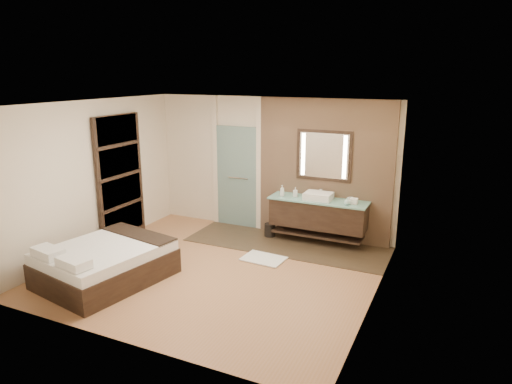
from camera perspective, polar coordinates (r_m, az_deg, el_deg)
The scene contains 15 objects.
floor at distance 7.61m, azimuth -4.86°, elevation -9.81°, with size 5.00×5.00×0.00m, color #9E6A42.
tile_strip at distance 8.71m, azimuth 3.84°, elevation -6.49°, with size 3.80×1.30×0.01m, color #362A1D.
stone_wall at distance 8.73m, azimuth 8.51°, elevation 2.64°, with size 2.60×0.08×2.70m, color tan.
vanity at distance 8.65m, azimuth 7.76°, elevation -2.71°, with size 1.85×0.55×0.88m.
mirror_unit at distance 8.62m, azimuth 8.48°, elevation 4.53°, with size 1.06×0.04×0.96m.
frosted_door at distance 9.43m, azimuth -2.39°, elevation 2.43°, with size 1.10×0.12×2.70m.
shoji_partition at distance 9.06m, azimuth -16.60°, elevation 1.72°, with size 0.06×1.20×2.40m.
bed at distance 7.53m, azimuth -18.32°, elevation -8.43°, with size 1.76×2.05×0.70m.
bath_mat at distance 8.01m, azimuth 0.95°, elevation -8.32°, with size 0.72×0.50×0.02m, color white.
waste_bin at distance 9.04m, azimuth 1.74°, elevation -4.79°, with size 0.21×0.21×0.27m, color black.
tissue_box at distance 8.37m, azimuth 12.15°, elevation -1.12°, with size 0.12×0.12×0.10m, color white.
soap_bottle_a at distance 8.68m, azimuth 3.29°, elevation 0.16°, with size 0.08×0.08×0.22m, color silver.
soap_bottle_b at distance 8.67m, azimuth 4.93°, elevation -0.01°, with size 0.08×0.08×0.18m, color #B2B2B2.
soap_bottle_c at distance 8.27m, azimuth 11.33°, elevation -1.14°, with size 0.11×0.11×0.14m, color #A3CDC9.
cup at distance 8.48m, azimuth 11.74°, elevation -0.94°, with size 0.11×0.11×0.09m, color white.
Camera 1 is at (3.47, -5.99, 3.16)m, focal length 32.00 mm.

